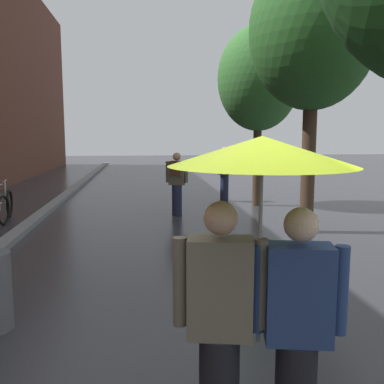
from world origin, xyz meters
The scene contains 6 objects.
kerb_strip centered at (-3.20, 10.00, 0.06)m, with size 0.30×36.00×0.12m, color slate.
street_tree_1 centered at (2.90, 5.93, 4.17)m, with size 2.61×2.61×5.81m.
street_tree_2 centered at (2.74, 9.42, 3.66)m, with size 2.36×2.36×5.17m.
couple_under_umbrella centered at (0.12, -0.24, 1.40)m, with size 1.13×1.13×2.09m.
pedestrian_walking_midground centered at (1.94, 10.29, 0.91)m, with size 0.52×0.44×1.72m.
pedestrian_walking_far centered at (0.27, 8.13, 0.87)m, with size 0.56×0.41×1.64m.
Camera 1 is at (-0.58, -2.68, 2.10)m, focal length 39.57 mm.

